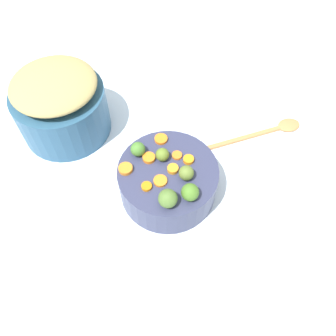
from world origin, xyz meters
The scene contains 18 objects.
tabletop centered at (0.00, 0.00, 0.01)m, with size 2.40×2.40×0.02m, color silver.
serving_bowl_carrots centered at (0.04, 0.01, 0.07)m, with size 0.25×0.25×0.10m, color #323653.
metal_pot centered at (-0.26, 0.22, 0.09)m, with size 0.25×0.25×0.14m, color #295271.
stuffing_mound centered at (-0.26, 0.22, 0.19)m, with size 0.23×0.23×0.05m, color tan.
carrot_slice_0 centered at (-0.01, -0.04, 0.12)m, with size 0.02×0.02×0.01m, color orange.
carrot_slice_1 centered at (0.05, 0.01, 0.12)m, with size 0.03×0.03×0.01m, color orange.
carrot_slice_2 centered at (-0.01, 0.04, 0.12)m, with size 0.03×0.03×0.01m, color orange.
carrot_slice_3 centered at (0.09, 0.04, 0.12)m, with size 0.03×0.03×0.01m, color orange.
carrot_slice_4 centered at (0.02, 0.10, 0.12)m, with size 0.03×0.03×0.01m, color orange.
carrot_slice_5 centered at (-0.06, 0.01, 0.12)m, with size 0.03×0.03×0.01m, color orange.
carrot_slice_6 centered at (0.06, 0.05, 0.12)m, with size 0.03×0.03×0.01m, color orange.
carrot_slice_7 centered at (0.02, -0.03, 0.12)m, with size 0.03×0.03×0.01m, color orange.
brussels_sprout_0 centered at (0.09, -0.06, 0.14)m, with size 0.04×0.04×0.04m, color #497626.
brussels_sprout_1 centered at (0.03, 0.04, 0.13)m, with size 0.03×0.03×0.03m, color olive.
brussels_sprout_2 centered at (0.04, -0.08, 0.14)m, with size 0.04×0.04×0.04m, color #4F702F.
brussels_sprout_3 centered at (-0.04, 0.05, 0.14)m, with size 0.04×0.04×0.04m, color #46782D.
brussels_sprout_4 centered at (0.08, -0.01, 0.14)m, with size 0.04×0.04×0.04m, color olive.
wooden_spoon centered at (0.33, 0.22, 0.03)m, with size 0.31×0.14×0.01m.
Camera 1 is at (0.05, -0.45, 0.81)m, focal length 37.09 mm.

